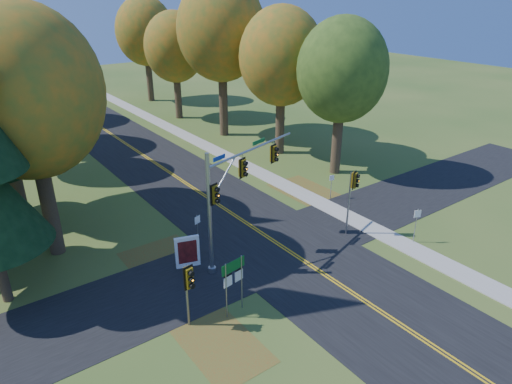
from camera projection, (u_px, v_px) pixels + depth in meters
ground at (301, 259)px, 26.59m from camera, size 160.00×160.00×0.00m
road_main at (301, 259)px, 26.59m from camera, size 8.00×160.00×0.02m
road_cross at (280, 245)px, 28.06m from camera, size 60.00×6.00×0.02m
centerline_left at (300, 260)px, 26.53m from camera, size 0.10×160.00×0.01m
centerline_right at (303, 259)px, 26.64m from camera, size 0.10×160.00×0.01m
sidewalk_east at (372, 229)px, 29.93m from camera, size 1.60×160.00×0.06m
leaf_patch_w_near at (169, 265)px, 26.02m from camera, size 4.00×6.00×0.00m
leaf_patch_e at (316, 196)px, 34.68m from camera, size 3.50×8.00×0.00m
leaf_patch_w_far at (220, 343)px, 20.33m from camera, size 3.00×5.00×0.00m
tree_w_a at (27, 93)px, 23.60m from camera, size 8.00×8.00×14.15m
tree_e_a at (342, 71)px, 35.80m from camera, size 7.20×7.20×12.73m
tree_e_b at (282, 57)px, 40.34m from camera, size 7.60×7.60×13.33m
tree_w_c at (10, 78)px, 36.19m from camera, size 6.80×6.80×11.91m
tree_e_c at (221, 30)px, 44.99m from camera, size 8.80×8.80×15.79m
tree_e_d at (175, 47)px, 52.40m from camera, size 7.00×7.00×12.32m
tree_e_e at (145, 32)px, 60.54m from camera, size 7.80×7.80×13.74m
traffic_mast at (233, 187)px, 24.97m from camera, size 7.43×2.62×7.00m
east_signal_pole at (353, 187)px, 27.96m from camera, size 0.47×0.58×4.36m
ped_signal_pole at (189, 282)px, 20.30m from camera, size 0.53×0.61×3.36m
route_sign_cluster at (234, 276)px, 21.43m from camera, size 1.39×0.27×3.00m
info_kiosk at (187, 252)px, 25.55m from camera, size 1.37×0.59×1.91m
reg_sign_e_north at (331, 182)px, 33.78m from camera, size 0.36×0.13×1.94m
reg_sign_e_south at (417, 220)px, 27.76m from camera, size 0.41×0.21×2.30m
reg_sign_w at (198, 226)px, 27.08m from camera, size 0.42×0.16×2.27m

